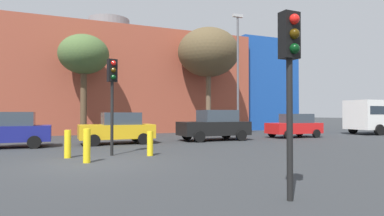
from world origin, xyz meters
TOP-DOWN VIEW (x-y plane):
  - ground_plane at (0.00, 0.00)m, footprint 200.00×200.00m
  - building_backdrop at (3.64, 21.20)m, footprint 37.51×12.78m
  - parked_car_1 at (-3.28, 6.61)m, footprint 4.02×1.98m
  - parked_car_2 at (2.02, 6.61)m, footprint 3.98×1.96m
  - parked_car_3 at (7.98, 6.61)m, footprint 4.35×2.13m
  - parked_car_4 at (14.22, 6.61)m, footprint 3.80×1.87m
  - white_bus at (23.76, 6.91)m, footprint 6.80×2.62m
  - traffic_light_near_right at (3.06, -6.28)m, footprint 0.37×0.37m
  - traffic_light_island at (0.96, 1.74)m, footprint 0.40×0.39m
  - bare_tree_0 at (0.68, 12.96)m, footprint 3.54×3.54m
  - bare_tree_1 at (10.55, 12.81)m, footprint 5.10×5.10m
  - bollard_yellow_0 at (2.33, 1.11)m, footprint 0.24×0.24m
  - bollard_yellow_1 at (-0.13, 0.18)m, footprint 0.24×0.24m
  - bollard_yellow_2 at (-0.69, 1.70)m, footprint 0.24×0.24m
  - street_lamp at (11.11, 9.02)m, footprint 0.80×0.24m

SIDE VIEW (x-z plane):
  - ground_plane at x=0.00m, z-range 0.00..0.00m
  - bollard_yellow_0 at x=2.33m, z-range 0.00..0.97m
  - bollard_yellow_2 at x=-0.69m, z-range 0.00..1.05m
  - bollard_yellow_1 at x=-0.13m, z-range 0.00..1.15m
  - parked_car_4 at x=14.22m, z-range 0.00..1.64m
  - parked_car_2 at x=2.02m, z-range 0.00..1.72m
  - parked_car_1 at x=-3.28m, z-range 0.00..1.74m
  - parked_car_3 at x=7.98m, z-range -0.01..1.88m
  - white_bus at x=23.76m, z-range 0.26..2.98m
  - traffic_light_near_right at x=3.06m, z-range 0.86..4.48m
  - traffic_light_island at x=0.96m, z-range 0.90..4.74m
  - building_backdrop at x=3.64m, z-range -0.89..10.11m
  - street_lamp at x=11.11m, z-range 0.54..9.48m
  - bare_tree_0 at x=0.68m, z-range 2.16..9.51m
  - bare_tree_1 at x=10.55m, z-range 2.33..11.15m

